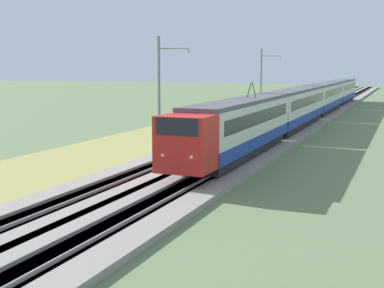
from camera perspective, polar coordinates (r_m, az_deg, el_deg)
The scene contains 8 objects.
ballast_main at distance 52.57m, azimuth 6.11°, elevation 1.47°, with size 240.00×4.40×0.30m.
ballast_adjacent at distance 51.67m, azimuth 10.22°, elevation 1.27°, with size 240.00×4.40×0.30m.
track_main at distance 52.57m, azimuth 6.11°, elevation 1.48°, with size 240.00×1.57×0.45m.
track_adjacent at distance 51.67m, azimuth 10.22°, elevation 1.28°, with size 240.00×1.57×0.45m.
grass_verge at distance 54.66m, azimuth -0.34°, elevation 1.68°, with size 240.00×8.60×0.12m.
passenger_train at distance 64.51m, azimuth 12.70°, elevation 4.62°, with size 79.12×2.82×5.22m.
catenary_mast_mid at distance 39.97m, azimuth -3.46°, elevation 5.50°, with size 0.22×2.56×8.53m.
catenary_mast_far at distance 68.03m, azimuth 7.41°, elevation 6.58°, with size 0.22×2.56×8.53m.
Camera 1 is at (-0.24, -14.21, 6.31)m, focal length 50.00 mm.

